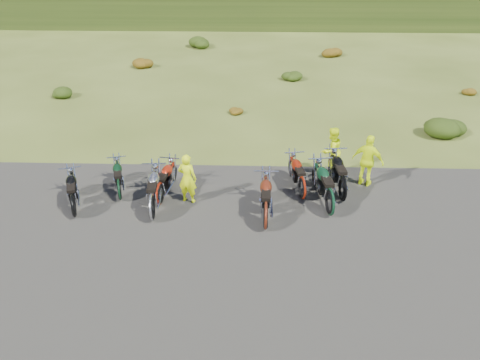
{
  "coord_description": "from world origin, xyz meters",
  "views": [
    {
      "loc": [
        0.48,
        -10.78,
        7.58
      ],
      "look_at": [
        0.11,
        1.13,
        1.02
      ],
      "focal_mm": 35.0,
      "sensor_mm": 36.0,
      "label": 1
    }
  ],
  "objects_px": {
    "motorcycle_0": "(76,216)",
    "person_middle": "(187,179)",
    "motorcycle_7": "(329,214)",
    "motorcycle_3": "(153,219)"
  },
  "relations": [
    {
      "from": "motorcycle_0",
      "to": "person_middle",
      "type": "bearing_deg",
      "value": -92.99
    },
    {
      "from": "motorcycle_7",
      "to": "person_middle",
      "type": "distance_m",
      "value": 4.36
    },
    {
      "from": "motorcycle_0",
      "to": "motorcycle_3",
      "type": "xyz_separation_m",
      "value": [
        2.32,
        -0.09,
        0.0
      ]
    },
    {
      "from": "motorcycle_7",
      "to": "motorcycle_0",
      "type": "bearing_deg",
      "value": 84.58
    },
    {
      "from": "motorcycle_0",
      "to": "person_middle",
      "type": "xyz_separation_m",
      "value": [
        3.23,
        0.93,
        0.79
      ]
    },
    {
      "from": "motorcycle_0",
      "to": "motorcycle_3",
      "type": "relative_size",
      "value": 0.89
    },
    {
      "from": "motorcycle_7",
      "to": "person_middle",
      "type": "bearing_deg",
      "value": 74.06
    },
    {
      "from": "motorcycle_3",
      "to": "motorcycle_7",
      "type": "height_order",
      "value": "motorcycle_7"
    },
    {
      "from": "motorcycle_0",
      "to": "motorcycle_3",
      "type": "height_order",
      "value": "motorcycle_3"
    },
    {
      "from": "motorcycle_0",
      "to": "person_middle",
      "type": "relative_size",
      "value": 1.28
    }
  ]
}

